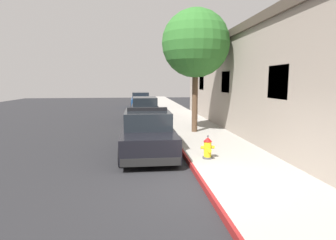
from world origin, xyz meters
TOP-DOWN VIEW (x-y plane):
  - ground_plane at (-4.55, 10.00)m, footprint 30.21×60.00m
  - sidewalk_pavement at (1.45, 10.00)m, footprint 2.91×60.00m
  - curb_painted_edge at (-0.04, 10.00)m, footprint 0.08×60.00m
  - storefront_building at (6.01, 7.49)m, footprint 6.43×19.46m
  - police_cruiser at (-1.29, 3.66)m, footprint 1.94×4.84m
  - parked_car_silver_ahead at (-1.15, 12.73)m, footprint 1.94×4.84m
  - parked_car_dark_far at (-1.33, 21.99)m, footprint 1.94×4.84m
  - fire_hydrant at (0.58, 1.95)m, footprint 0.44×0.40m
  - street_tree at (1.16, 6.80)m, footprint 3.25×3.25m

SIDE VIEW (x-z plane):
  - ground_plane at x=-4.55m, z-range -0.20..0.00m
  - sidewalk_pavement at x=1.45m, z-range 0.00..0.17m
  - curb_painted_edge at x=-0.04m, z-range 0.00..0.17m
  - fire_hydrant at x=0.58m, z-range 0.13..0.89m
  - parked_car_silver_ahead at x=-1.15m, z-range -0.04..1.52m
  - parked_car_dark_far at x=-1.33m, z-range -0.04..1.52m
  - police_cruiser at x=-1.29m, z-range -0.10..1.58m
  - storefront_building at x=6.01m, z-range 0.01..5.13m
  - street_tree at x=1.16m, z-range 1.48..7.39m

